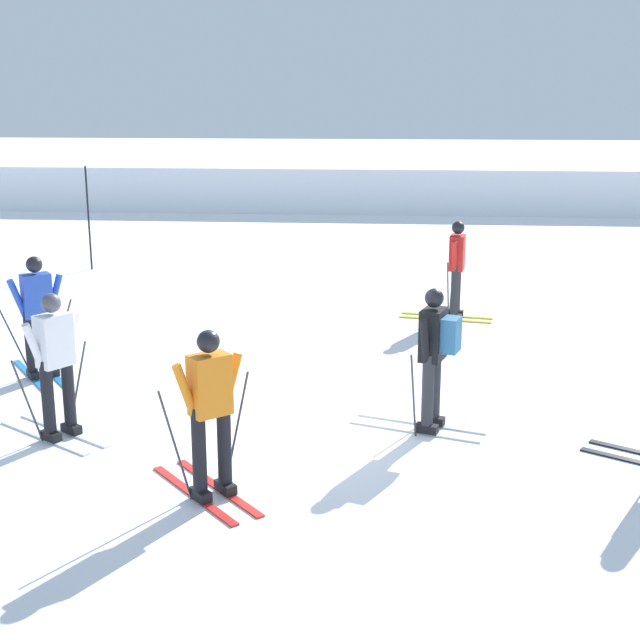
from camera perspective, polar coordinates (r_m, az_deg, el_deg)
The scene contains 8 objects.
ground_plane at distance 10.59m, azimuth -1.75°, elevation -7.01°, with size 120.00×120.00×0.00m, color white.
far_snow_ridge at distance 31.55m, azimuth 2.57°, elevation 8.87°, with size 80.00×6.81×1.42m, color white.
skier_black at distance 10.32m, azimuth 7.33°, elevation -2.09°, with size 1.63×0.96×1.71m.
skier_red at distance 15.48m, azimuth 8.71°, elevation 3.36°, with size 1.64×0.99×1.71m.
skier_orange at distance 8.65m, azimuth -7.06°, elevation -5.71°, with size 1.33×1.45×1.71m.
skier_blue at distance 12.76m, azimuth -17.62°, elevation 0.40°, with size 1.25×1.51×1.71m.
skier_white at distance 10.47m, azimuth -16.60°, elevation -2.58°, with size 1.54×1.20×1.71m.
trail_marker_pole at distance 20.20m, azimuth -14.61°, elevation 6.33°, with size 0.04×0.04×2.27m, color black.
Camera 1 is at (1.10, -9.78, 3.92)m, focal length 49.95 mm.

